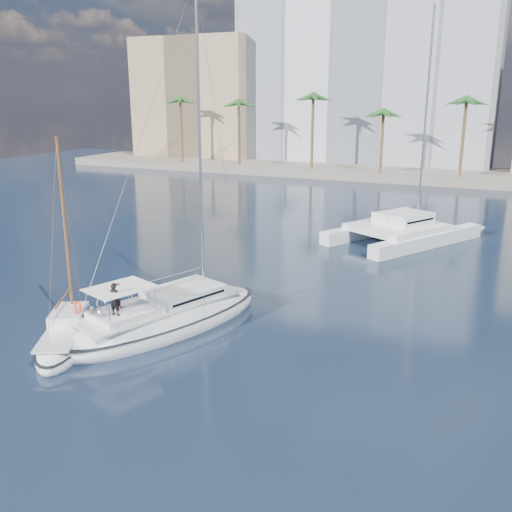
% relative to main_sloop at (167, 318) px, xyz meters
% --- Properties ---
extents(ground, '(160.00, 160.00, 0.00)m').
position_rel_main_sloop_xyz_m(ground, '(4.04, 2.89, -0.56)').
color(ground, black).
rests_on(ground, ground).
extents(quay, '(120.00, 14.00, 1.20)m').
position_rel_main_sloop_xyz_m(quay, '(4.04, 63.89, 0.04)').
color(quay, gray).
rests_on(quay, ground).
extents(building_modern, '(42.00, 16.00, 28.00)m').
position_rel_main_sloop_xyz_m(building_modern, '(-7.96, 75.89, 13.44)').
color(building_modern, silver).
rests_on(building_modern, ground).
extents(building_tan_left, '(22.00, 14.00, 22.00)m').
position_rel_main_sloop_xyz_m(building_tan_left, '(-37.96, 71.89, 10.44)').
color(building_tan_left, tan).
rests_on(building_tan_left, ground).
extents(palm_left, '(3.60, 3.60, 12.30)m').
position_rel_main_sloop_xyz_m(palm_left, '(-29.96, 59.89, 9.73)').
color(palm_left, brown).
rests_on(palm_left, ground).
extents(palm_centre, '(3.60, 3.60, 12.30)m').
position_rel_main_sloop_xyz_m(palm_centre, '(4.04, 59.89, 9.73)').
color(palm_centre, brown).
rests_on(palm_centre, ground).
extents(main_sloop, '(8.12, 13.20, 18.68)m').
position_rel_main_sloop_xyz_m(main_sloop, '(0.00, 0.00, 0.00)').
color(main_sloop, white).
rests_on(main_sloop, ground).
extents(small_sloop, '(5.68, 7.80, 10.88)m').
position_rel_main_sloop_xyz_m(small_sloop, '(-3.53, -3.80, -0.15)').
color(small_sloop, white).
rests_on(small_sloop, ground).
extents(catamaran, '(12.27, 14.81, 19.18)m').
position_rel_main_sloop_xyz_m(catamaran, '(8.00, 24.52, 0.62)').
color(catamaran, white).
rests_on(catamaran, ground).
extents(seagull, '(1.02, 0.44, 0.19)m').
position_rel_main_sloop_xyz_m(seagull, '(-0.66, 6.88, -0.22)').
color(seagull, silver).
rests_on(seagull, ground).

